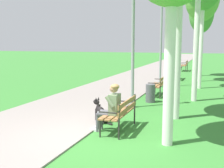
{
  "coord_description": "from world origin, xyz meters",
  "views": [
    {
      "loc": [
        2.65,
        -5.86,
        2.26
      ],
      "look_at": [
        -0.52,
        2.87,
        0.9
      ],
      "focal_mm": 44.97,
      "sensor_mm": 36.0,
      "label": 1
    }
  ],
  "objects_px": {
    "park_bench_furthest": "(184,65)",
    "person_seated_on_near_bench": "(111,106)",
    "lamp_post_mid": "(161,43)",
    "birch_tree_sixth": "(202,13)",
    "pedestrian_distant": "(177,54)",
    "litter_bin": "(150,93)",
    "park_bench_mid": "(159,84)",
    "dog_black": "(102,113)",
    "lamp_post_near": "(133,39)",
    "park_bench_near": "(121,111)",
    "park_bench_far": "(176,71)"
  },
  "relations": [
    {
      "from": "park_bench_near",
      "to": "park_bench_mid",
      "type": "height_order",
      "value": "same"
    },
    {
      "from": "park_bench_near",
      "to": "dog_black",
      "type": "height_order",
      "value": "park_bench_near"
    },
    {
      "from": "person_seated_on_near_bench",
      "to": "lamp_post_mid",
      "type": "xyz_separation_m",
      "value": [
        -0.17,
        7.83,
        1.6
      ]
    },
    {
      "from": "park_bench_furthest",
      "to": "lamp_post_mid",
      "type": "relative_size",
      "value": 0.34
    },
    {
      "from": "dog_black",
      "to": "birch_tree_sixth",
      "type": "distance_m",
      "value": 13.71
    },
    {
      "from": "person_seated_on_near_bench",
      "to": "lamp_post_mid",
      "type": "relative_size",
      "value": 0.28
    },
    {
      "from": "pedestrian_distant",
      "to": "park_bench_far",
      "type": "bearing_deg",
      "value": -83.15
    },
    {
      "from": "park_bench_mid",
      "to": "pedestrian_distant",
      "type": "bearing_deg",
      "value": 95.36
    },
    {
      "from": "park_bench_furthest",
      "to": "litter_bin",
      "type": "relative_size",
      "value": 2.14
    },
    {
      "from": "park_bench_mid",
      "to": "person_seated_on_near_bench",
      "type": "relative_size",
      "value": 1.2
    },
    {
      "from": "park_bench_furthest",
      "to": "birch_tree_sixth",
      "type": "distance_m",
      "value": 5.12
    },
    {
      "from": "park_bench_far",
      "to": "park_bench_mid",
      "type": "bearing_deg",
      "value": -89.88
    },
    {
      "from": "pedestrian_distant",
      "to": "litter_bin",
      "type": "bearing_deg",
      "value": -85.03
    },
    {
      "from": "birch_tree_sixth",
      "to": "pedestrian_distant",
      "type": "xyz_separation_m",
      "value": [
        -3.62,
        17.09,
        -3.45
      ]
    },
    {
      "from": "park_bench_furthest",
      "to": "birch_tree_sixth",
      "type": "relative_size",
      "value": 0.26
    },
    {
      "from": "lamp_post_near",
      "to": "park_bench_furthest",
      "type": "bearing_deg",
      "value": 88.33
    },
    {
      "from": "lamp_post_mid",
      "to": "park_bench_mid",
      "type": "bearing_deg",
      "value": -80.8
    },
    {
      "from": "park_bench_far",
      "to": "park_bench_furthest",
      "type": "distance_m",
      "value": 5.81
    },
    {
      "from": "litter_bin",
      "to": "pedestrian_distant",
      "type": "bearing_deg",
      "value": 94.97
    },
    {
      "from": "person_seated_on_near_bench",
      "to": "dog_black",
      "type": "xyz_separation_m",
      "value": [
        -0.54,
        0.73,
        -0.42
      ]
    },
    {
      "from": "park_bench_far",
      "to": "litter_bin",
      "type": "bearing_deg",
      "value": -90.27
    },
    {
      "from": "litter_bin",
      "to": "park_bench_mid",
      "type": "bearing_deg",
      "value": 88.27
    },
    {
      "from": "lamp_post_mid",
      "to": "birch_tree_sixth",
      "type": "relative_size",
      "value": 0.76
    },
    {
      "from": "lamp_post_near",
      "to": "litter_bin",
      "type": "relative_size",
      "value": 6.63
    },
    {
      "from": "dog_black",
      "to": "park_bench_mid",
      "type": "bearing_deg",
      "value": 80.73
    },
    {
      "from": "park_bench_mid",
      "to": "litter_bin",
      "type": "distance_m",
      "value": 1.51
    },
    {
      "from": "lamp_post_mid",
      "to": "park_bench_near",
      "type": "bearing_deg",
      "value": -87.2
    },
    {
      "from": "birch_tree_sixth",
      "to": "litter_bin",
      "type": "height_order",
      "value": "birch_tree_sixth"
    },
    {
      "from": "birch_tree_sixth",
      "to": "pedestrian_distant",
      "type": "height_order",
      "value": "birch_tree_sixth"
    },
    {
      "from": "litter_bin",
      "to": "park_bench_near",
      "type": "bearing_deg",
      "value": -89.56
    },
    {
      "from": "lamp_post_near",
      "to": "park_bench_far",
      "type": "bearing_deg",
      "value": 86.87
    },
    {
      "from": "park_bench_furthest",
      "to": "lamp_post_near",
      "type": "relative_size",
      "value": 0.32
    },
    {
      "from": "birch_tree_sixth",
      "to": "litter_bin",
      "type": "xyz_separation_m",
      "value": [
        -1.29,
        -9.75,
        -3.94
      ]
    },
    {
      "from": "park_bench_furthest",
      "to": "pedestrian_distant",
      "type": "bearing_deg",
      "value": 99.51
    },
    {
      "from": "person_seated_on_near_bench",
      "to": "litter_bin",
      "type": "relative_size",
      "value": 1.79
    },
    {
      "from": "park_bench_mid",
      "to": "pedestrian_distant",
      "type": "height_order",
      "value": "pedestrian_distant"
    },
    {
      "from": "birch_tree_sixth",
      "to": "lamp_post_near",
      "type": "bearing_deg",
      "value": -98.96
    },
    {
      "from": "park_bench_far",
      "to": "lamp_post_mid",
      "type": "xyz_separation_m",
      "value": [
        -0.38,
        -3.25,
        1.77
      ]
    },
    {
      "from": "litter_bin",
      "to": "dog_black",
      "type": "bearing_deg",
      "value": -102.71
    },
    {
      "from": "park_bench_furthest",
      "to": "birch_tree_sixth",
      "type": "xyz_separation_m",
      "value": [
        1.3,
        -3.21,
        3.78
      ]
    },
    {
      "from": "park_bench_mid",
      "to": "dog_black",
      "type": "relative_size",
      "value": 1.96
    },
    {
      "from": "park_bench_furthest",
      "to": "person_seated_on_near_bench",
      "type": "height_order",
      "value": "person_seated_on_near_bench"
    },
    {
      "from": "park_bench_near",
      "to": "lamp_post_mid",
      "type": "distance_m",
      "value": 7.85
    },
    {
      "from": "lamp_post_mid",
      "to": "birch_tree_sixth",
      "type": "distance_m",
      "value": 6.39
    },
    {
      "from": "park_bench_far",
      "to": "person_seated_on_near_bench",
      "type": "relative_size",
      "value": 1.2
    },
    {
      "from": "lamp_post_near",
      "to": "litter_bin",
      "type": "distance_m",
      "value": 2.35
    },
    {
      "from": "park_bench_near",
      "to": "lamp_post_mid",
      "type": "xyz_separation_m",
      "value": [
        -0.37,
        7.63,
        1.77
      ]
    },
    {
      "from": "park_bench_furthest",
      "to": "pedestrian_distant",
      "type": "xyz_separation_m",
      "value": [
        -2.33,
        13.88,
        0.33
      ]
    },
    {
      "from": "park_bench_furthest",
      "to": "litter_bin",
      "type": "height_order",
      "value": "park_bench_furthest"
    },
    {
      "from": "lamp_post_mid",
      "to": "person_seated_on_near_bench",
      "type": "bearing_deg",
      "value": -88.79
    }
  ]
}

